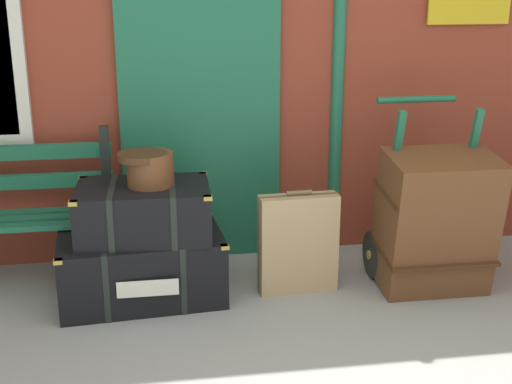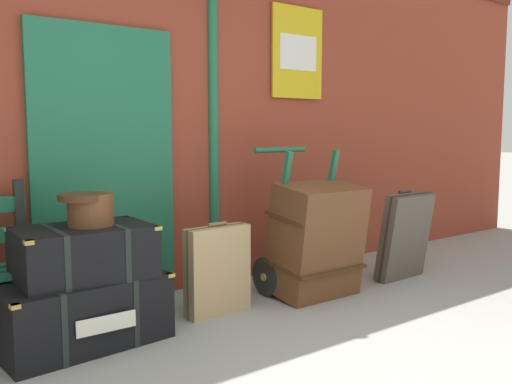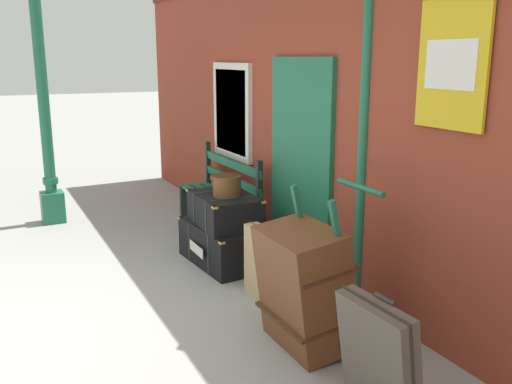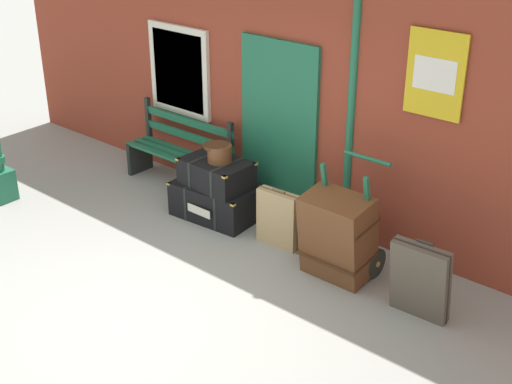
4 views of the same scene
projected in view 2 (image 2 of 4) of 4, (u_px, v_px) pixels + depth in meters
name	position (u px, v px, depth m)	size (l,w,h in m)	color
brick_facade	(137.00, 97.00, 4.41)	(10.40, 0.35, 3.20)	brown
steamer_trunk_base	(80.00, 310.00, 3.47)	(1.06, 0.73, 0.43)	black
steamer_trunk_middle	(84.00, 252.00, 3.43)	(0.82, 0.57, 0.33)	black
round_hatbox	(89.00, 207.00, 3.43)	(0.34, 0.30, 0.20)	brown
porters_trolley	(301.00, 259.00, 4.57)	(0.71, 0.64, 1.19)	black
large_brown_trunk	(316.00, 239.00, 4.41)	(0.70, 0.55, 0.93)	brown
suitcase_brown	(405.00, 236.00, 4.93)	(0.57, 0.27, 0.80)	#51473D
suitcase_tan	(218.00, 270.00, 4.00)	(0.52, 0.17, 0.68)	tan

